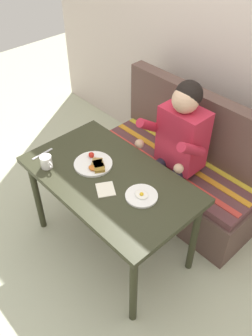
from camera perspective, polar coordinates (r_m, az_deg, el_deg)
The scene contains 10 objects.
ground_plane at distance 2.90m, azimuth -2.22°, elevation -12.15°, with size 8.00×8.00×0.00m, color beige.
back_wall at distance 2.91m, azimuth 17.35°, elevation 18.82°, with size 4.40×0.10×2.60m, color beige.
table at distance 2.41m, azimuth -2.62°, elevation -2.89°, with size 1.20×0.70×0.73m.
couch at distance 3.04m, azimuth 8.52°, elevation -0.36°, with size 1.44×0.56×1.00m.
person at distance 2.64m, azimuth 8.01°, elevation 3.92°, with size 0.45×0.61×1.21m.
plate_breakfast at distance 2.44m, azimuth -5.13°, elevation 0.66°, with size 0.27×0.27×0.05m.
plate_eggs at distance 2.22m, azimuth 2.50°, elevation -4.45°, with size 0.21×0.21×0.04m.
coffee_mug at distance 2.46m, azimuth -12.64°, elevation 1.00°, with size 0.12×0.08×0.09m.
napkin at distance 2.27m, azimuth -3.30°, elevation -3.45°, with size 0.13×0.11×0.01m, color white.
fork at distance 2.60m, azimuth -13.24°, elevation 2.21°, with size 0.01×0.17×0.01m, color silver.
Camera 1 is at (1.34, -1.10, 2.32)m, focal length 38.04 mm.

